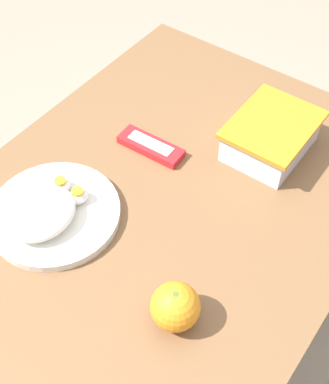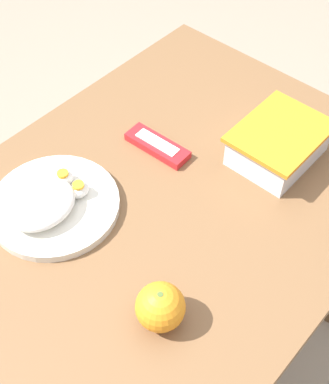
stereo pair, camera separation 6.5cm
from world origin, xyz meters
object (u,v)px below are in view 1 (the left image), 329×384
rice_plate (50,213)px  food_container (270,138)px  candy_bar (151,146)px  orange_fruit (175,307)px

rice_plate → food_container: bearing=149.2°
rice_plate → candy_bar: 0.27m
food_container → orange_fruit: size_ratio=2.37×
candy_bar → orange_fruit: bearing=42.8°
orange_fruit → rice_plate: orange_fruit is taller
food_container → candy_bar: bearing=-54.0°
food_container → candy_bar: 0.26m
orange_fruit → candy_bar: 0.41m
orange_fruit → food_container: bearing=-171.3°
orange_fruit → candy_bar: size_ratio=0.56×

